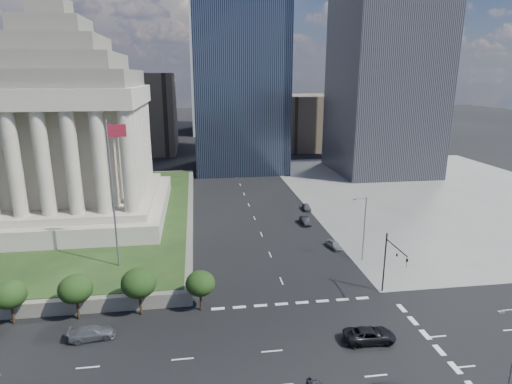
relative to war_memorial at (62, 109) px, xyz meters
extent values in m
plane|color=black|center=(34.00, 52.00, -21.40)|extent=(500.00, 500.00, 0.00)
cube|color=slate|center=(80.00, 12.00, -21.38)|extent=(68.00, 90.00, 0.03)
cube|color=#686559|center=(-11.00, 2.00, -20.50)|extent=(66.00, 70.00, 1.80)
cube|color=#1D3817|center=(-11.00, 2.00, -19.55)|extent=(64.00, 68.00, 0.10)
cylinder|color=slate|center=(12.00, -24.00, -9.50)|extent=(0.24, 0.24, 20.00)
cube|color=maroon|center=(13.20, -24.00, -1.00)|extent=(2.40, 0.05, 1.60)
cube|color=black|center=(36.00, 47.00, 8.60)|extent=(26.00, 26.00, 60.00)
cube|color=brown|center=(66.00, 82.00, -11.40)|extent=(20.00, 30.00, 20.00)
cube|color=brown|center=(4.00, 82.00, -7.40)|extent=(24.00, 30.00, 28.00)
cylinder|color=black|center=(46.50, -32.50, -17.40)|extent=(0.18, 0.18, 8.00)
cylinder|color=black|center=(46.50, -35.25, -14.20)|extent=(0.14, 5.50, 0.14)
cube|color=black|center=(46.50, -38.00, -15.00)|extent=(0.30, 0.30, 1.10)
cylinder|color=slate|center=(46.60, -54.00, -11.60)|extent=(1.80, 0.12, 0.12)
cube|color=slate|center=(45.70, -54.00, -11.70)|extent=(0.50, 0.22, 0.14)
cylinder|color=slate|center=(47.50, -23.00, -16.40)|extent=(0.16, 0.16, 10.00)
cylinder|color=slate|center=(46.60, -23.00, -11.60)|extent=(1.80, 0.12, 0.12)
cube|color=slate|center=(45.70, -23.00, -11.70)|extent=(0.50, 0.22, 0.14)
imported|color=black|center=(40.50, -42.78, -20.64)|extent=(2.73, 5.55, 1.52)
imported|color=#525459|center=(11.42, -38.19, -20.70)|extent=(5.04, 2.59, 1.40)
imported|color=gray|center=(44.76, -17.85, -20.78)|extent=(3.83, 2.04, 1.24)
imported|color=black|center=(43.00, -5.85, -20.74)|extent=(4.04, 1.45, 1.33)
imported|color=#505357|center=(45.50, 2.78, -20.77)|extent=(1.73, 3.80, 1.27)
camera|label=1|loc=(23.11, -80.12, 5.72)|focal=30.00mm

